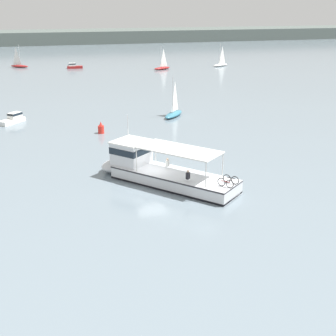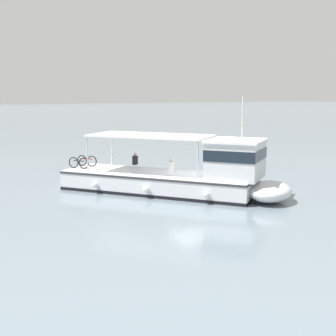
{
  "view_description": "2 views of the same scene",
  "coord_description": "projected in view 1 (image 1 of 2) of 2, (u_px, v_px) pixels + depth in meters",
  "views": [
    {
      "loc": [
        -9.22,
        -34.23,
        13.93
      ],
      "look_at": [
        1.27,
        -0.75,
        1.4
      ],
      "focal_mm": 48.48,
      "sensor_mm": 36.0,
      "label": 1
    },
    {
      "loc": [
        13.39,
        21.72,
        5.52
      ],
      "look_at": [
        1.27,
        -0.75,
        1.4
      ],
      "focal_mm": 50.29,
      "sensor_mm": 36.0,
      "label": 2
    }
  ],
  "objects": [
    {
      "name": "sailboat_horizon_west",
      "position": [
        221.0,
        64.0,
        111.76
      ],
      "size": [
        4.94,
        3.29,
        5.4
      ],
      "color": "white",
      "rests_on": "ground"
    },
    {
      "name": "motorboat_far_right",
      "position": [
        74.0,
        66.0,
        107.68
      ],
      "size": [
        3.64,
        1.43,
        1.26
      ],
      "color": "maroon",
      "rests_on": "ground"
    },
    {
      "name": "channel_buoy",
      "position": [
        101.0,
        129.0,
        52.57
      ],
      "size": [
        0.7,
        0.7,
        1.4
      ],
      "color": "red",
      "rests_on": "ground"
    },
    {
      "name": "ferry_main",
      "position": [
        158.0,
        170.0,
        37.92
      ],
      "size": [
        10.39,
        11.83,
        5.32
      ],
      "color": "silver",
      "rests_on": "ground"
    },
    {
      "name": "ground_plane",
      "position": [
        151.0,
        182.0,
        38.04
      ],
      "size": [
        400.0,
        400.0,
        0.0
      ],
      "primitive_type": "plane",
      "color": "slate"
    },
    {
      "name": "sailboat_mid_channel",
      "position": [
        174.0,
        112.0,
        60.65
      ],
      "size": [
        4.17,
        4.57,
        5.4
      ],
      "color": "teal",
      "rests_on": "ground"
    },
    {
      "name": "sailboat_horizon_east",
      "position": [
        19.0,
        65.0,
        109.49
      ],
      "size": [
        4.69,
        3.98,
        5.4
      ],
      "color": "maroon",
      "rests_on": "ground"
    },
    {
      "name": "motorboat_near_port",
      "position": [
        13.0,
        119.0,
        57.27
      ],
      "size": [
        3.43,
        3.5,
        1.26
      ],
      "color": "white",
      "rests_on": "ground"
    },
    {
      "name": "sailboat_off_stern",
      "position": [
        162.0,
        67.0,
        105.9
      ],
      "size": [
        4.92,
        3.41,
        5.4
      ],
      "color": "maroon",
      "rests_on": "ground"
    },
    {
      "name": "distant_shoreline",
      "position": [
        45.0,
        37.0,
        181.49
      ],
      "size": [
        400.0,
        28.0,
        4.77
      ],
      "primitive_type": "cube",
      "color": "#515B56",
      "rests_on": "ground"
    }
  ]
}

